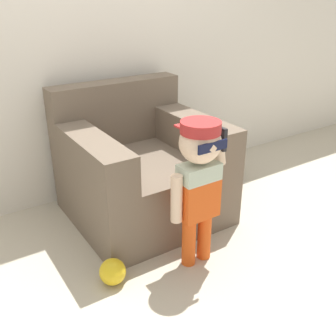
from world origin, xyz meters
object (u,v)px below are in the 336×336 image
(side_table, at_px, (228,153))
(armchair, at_px, (141,171))
(toy_ball, at_px, (113,272))
(person_child, at_px, (199,173))

(side_table, bearing_deg, armchair, -179.73)
(armchair, distance_m, toy_ball, 0.84)
(person_child, bearing_deg, side_table, 39.35)
(armchair, height_order, toy_ball, armchair)
(armchair, relative_size, toy_ball, 6.58)
(person_child, xyz_separation_m, toy_ball, (-0.52, 0.09, -0.52))
(toy_ball, bearing_deg, person_child, -9.94)
(armchair, bearing_deg, person_child, -90.74)
(person_child, xyz_separation_m, side_table, (0.84, 0.69, -0.31))
(armchair, xyz_separation_m, side_table, (0.83, 0.00, -0.05))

